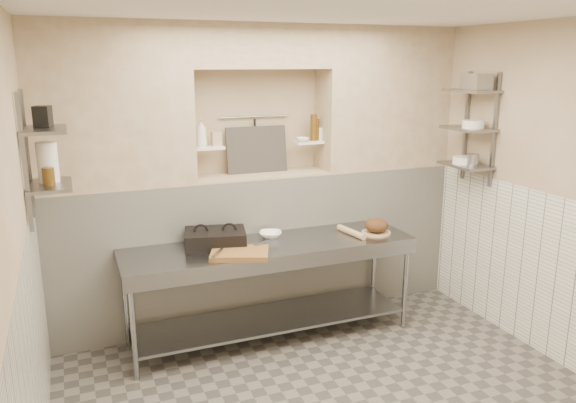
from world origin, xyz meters
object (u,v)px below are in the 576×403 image
rolling_pin (351,232)px  cutting_board (240,253)px  bowl_alcove (303,140)px  jug_left (48,162)px  panini_press (215,238)px  mixing_bowl (271,234)px  bottle_soap (201,133)px  prep_table (271,272)px  bread_loaf (376,225)px

rolling_pin → cutting_board: bearing=-171.5°
bowl_alcove → cutting_board: bearing=-140.3°
cutting_board → jug_left: jug_left is taller
panini_press → jug_left: size_ratio=2.02×
mixing_bowl → bottle_soap: bottle_soap is taller
bottle_soap → rolling_pin: bearing=-25.4°
cutting_board → bottle_soap: bottle_soap is taller
prep_table → mixing_bowl: size_ratio=12.70×
bread_loaf → bowl_alcove: size_ratio=1.70×
mixing_bowl → rolling_pin: (0.72, -0.22, 0.00)m
cutting_board → mixing_bowl: mixing_bowl is taller
panini_press → mixing_bowl: (0.54, 0.07, -0.05)m
rolling_pin → jug_left: 2.66m
bread_loaf → mixing_bowl: bearing=164.3°
cutting_board → bowl_alcove: size_ratio=3.67×
prep_table → cutting_board: size_ratio=5.51×
panini_press → jug_left: 1.51m
cutting_board → rolling_pin: rolling_pin is taller
bottle_soap → bowl_alcove: bearing=-2.2°
bread_loaf → jug_left: bearing=-179.9°
panini_press → bowl_alcove: size_ratio=4.57×
bread_loaf → bowl_alcove: bearing=129.6°
mixing_bowl → jug_left: bearing=-171.4°
prep_table → bread_loaf: (1.03, -0.07, 0.34)m
prep_table → rolling_pin: rolling_pin is taller
cutting_board → jug_left: bearing=175.2°
prep_table → jug_left: (-1.73, -0.07, 1.12)m
bottle_soap → bowl_alcove: size_ratio=1.96×
panini_press → bread_loaf: (1.49, -0.20, 0.01)m
bread_loaf → bottle_soap: size_ratio=0.87×
prep_table → jug_left: 2.06m
prep_table → cutting_board: 0.48m
cutting_board → rolling_pin: bearing=8.5°
rolling_pin → panini_press: bearing=173.3°
bread_loaf → bowl_alcove: 1.08m
cutting_board → bottle_soap: bearing=98.4°
mixing_bowl → bottle_soap: (-0.52, 0.37, 0.91)m
mixing_bowl → bread_loaf: (0.96, -0.27, 0.06)m
panini_press → bottle_soap: 0.97m
jug_left → bread_loaf: bearing=0.1°
mixing_bowl → rolling_pin: 0.75m
bottle_soap → jug_left: bottle_soap is taller
rolling_pin → bowl_alcove: size_ratio=2.92×
cutting_board → mixing_bowl: size_ratio=2.30×
panini_press → cutting_board: panini_press is taller
mixing_bowl → bottle_soap: size_ratio=0.81×
bottle_soap → prep_table: bearing=-51.7°
panini_press → bottle_soap: (0.01, 0.44, 0.87)m
panini_press → mixing_bowl: size_ratio=2.87×
panini_press → mixing_bowl: bearing=20.5°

